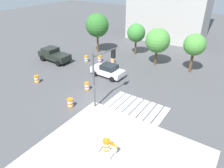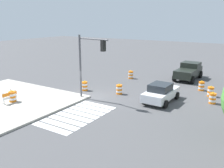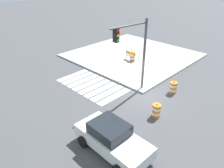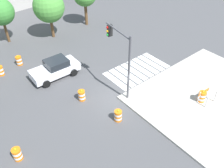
{
  "view_description": "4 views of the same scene",
  "coord_description": "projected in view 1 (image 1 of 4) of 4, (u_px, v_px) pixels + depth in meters",
  "views": [
    {
      "loc": [
        11.52,
        -13.8,
        12.01
      ],
      "look_at": [
        0.77,
        2.17,
        1.44
      ],
      "focal_mm": 33.4,
      "sensor_mm": 36.0,
      "label": 1
    },
    {
      "loc": [
        16.97,
        13.06,
        6.95
      ],
      "look_at": [
        0.08,
        2.35,
        1.62
      ],
      "focal_mm": 39.39,
      "sensor_mm": 36.0,
      "label": 2
    },
    {
      "loc": [
        -8.27,
        11.9,
        8.63
      ],
      "look_at": [
        1.67,
        1.75,
        0.97
      ],
      "focal_mm": 34.33,
      "sensor_mm": 36.0,
      "label": 3
    },
    {
      "loc": [
        -9.49,
        -10.93,
        13.14
      ],
      "look_at": [
        0.08,
        0.74,
        0.97
      ],
      "focal_mm": 38.39,
      "sensor_mm": 36.0,
      "label": 4
    }
  ],
  "objects": [
    {
      "name": "traffic_barrel_near_corner",
      "position": [
        70.0,
        103.0,
        20.6
      ],
      "size": [
        0.56,
        0.56,
        1.02
      ],
      "color": "orange",
      "rests_on": "ground"
    },
    {
      "name": "ground_plane",
      "position": [
        94.0,
        103.0,
        21.45
      ],
      "size": [
        120.0,
        120.0,
        0.0
      ],
      "primitive_type": "plane",
      "color": "#474749"
    },
    {
      "name": "street_tree_streetside_mid",
      "position": [
        195.0,
        45.0,
        26.19
      ],
      "size": [
        2.77,
        2.77,
        5.14
      ],
      "color": "brown",
      "rests_on": "ground"
    },
    {
      "name": "street_tree_corner_lot",
      "position": [
        158.0,
        41.0,
        28.47
      ],
      "size": [
        3.37,
        3.37,
        5.21
      ],
      "color": "brown",
      "rests_on": "ground"
    },
    {
      "name": "traffic_barrel_on_sidewalk",
      "position": [
        107.0,
        145.0,
        15.46
      ],
      "size": [
        0.56,
        0.56,
        1.02
      ],
      "color": "orange",
      "rests_on": "sidewalk_corner"
    },
    {
      "name": "street_tree_streetside_near",
      "position": [
        136.0,
        33.0,
        32.21
      ],
      "size": [
        2.82,
        2.82,
        4.86
      ],
      "color": "brown",
      "rests_on": "ground"
    },
    {
      "name": "street_tree_streetside_far",
      "position": [
        97.0,
        25.0,
        32.66
      ],
      "size": [
        3.66,
        3.66,
        6.22
      ],
      "color": "brown",
      "rests_on": "ground"
    },
    {
      "name": "crosswalk_stripes",
      "position": [
        137.0,
        107.0,
        20.8
      ],
      "size": [
        5.85,
        3.2,
        0.02
      ],
      "color": "silver",
      "rests_on": "ground"
    },
    {
      "name": "sports_car",
      "position": [
        108.0,
        70.0,
        26.42
      ],
      "size": [
        4.34,
        2.22,
        1.63
      ],
      "color": "silver",
      "rests_on": "ground"
    },
    {
      "name": "traffic_barrel_crosswalk_end",
      "position": [
        37.0,
        79.0,
        25.08
      ],
      "size": [
        0.56,
        0.56,
        1.02
      ],
      "color": "orange",
      "rests_on": "ground"
    },
    {
      "name": "traffic_barrel_lane_center",
      "position": [
        86.0,
        59.0,
        30.81
      ],
      "size": [
        0.56,
        0.56,
        1.02
      ],
      "color": "orange",
      "rests_on": "ground"
    },
    {
      "name": "traffic_barrel_median_far",
      "position": [
        87.0,
        86.0,
        23.56
      ],
      "size": [
        0.56,
        0.56,
        1.02
      ],
      "color": "orange",
      "rests_on": "ground"
    },
    {
      "name": "construction_barricade",
      "position": [
        109.0,
        146.0,
        15.2
      ],
      "size": [
        1.3,
        0.85,
        1.0
      ],
      "color": "silver",
      "rests_on": "sidewalk_corner"
    },
    {
      "name": "pickup_truck",
      "position": [
        53.0,
        55.0,
        30.87
      ],
      "size": [
        5.19,
        2.42,
        1.92
      ],
      "color": "black",
      "rests_on": "ground"
    },
    {
      "name": "traffic_barrel_far_curb",
      "position": [
        113.0,
        60.0,
        30.32
      ],
      "size": [
        0.56,
        0.56,
        1.02
      ],
      "color": "orange",
      "rests_on": "ground"
    },
    {
      "name": "traffic_light_pole",
      "position": [
        102.0,
        68.0,
        19.59
      ],
      "size": [
        0.66,
        3.27,
        5.5
      ],
      "color": "#4C4C51",
      "rests_on": "sidewalk_corner"
    },
    {
      "name": "traffic_barrel_median_near",
      "position": [
        100.0,
        59.0,
        30.89
      ],
      "size": [
        0.56,
        0.56,
        1.02
      ],
      "color": "orange",
      "rests_on": "ground"
    }
  ]
}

